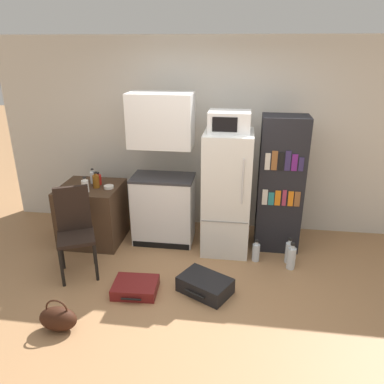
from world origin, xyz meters
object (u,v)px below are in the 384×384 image
object	(u,v)px
bottle_milk_white	(85,186)
suitcase_large_flat	(136,287)
water_bottle_back	(291,258)
side_table	(93,213)
suitcase_small_flat	(205,285)
refrigerator	(227,193)
bookshelf	(280,185)
bowl	(109,187)
water_bottle_middle	(289,252)
chair	(75,224)
handbag	(58,318)
water_bottle_front	(256,252)
kitchen_hutch	(163,177)
bottle_amber_beer	(96,181)
bottle_clear_short	(93,177)
microwave	(229,122)
bottle_ketchup_red	(98,179)

from	to	relation	value
bottle_milk_white	suitcase_large_flat	distance (m)	1.44
suitcase_large_flat	water_bottle_back	xyz separation A→B (m)	(1.70, 0.70, 0.09)
side_table	suitcase_small_flat	distance (m)	1.90
refrigerator	bookshelf	xyz separation A→B (m)	(0.66, 0.12, 0.09)
bowl	water_bottle_middle	world-z (taller)	bowl
chair	handbag	size ratio (longest dim) A/B	2.85
suitcase_large_flat	suitcase_small_flat	xyz separation A→B (m)	(0.74, 0.11, 0.03)
side_table	water_bottle_front	size ratio (longest dim) A/B	2.74
bowl	water_bottle_back	size ratio (longest dim) A/B	0.36
kitchen_hutch	bottle_amber_beer	size ratio (longest dim) A/B	9.29
water_bottle_middle	kitchen_hutch	bearing A→B (deg)	168.04
bottle_clear_short	suitcase_large_flat	distance (m)	1.66
side_table	chair	world-z (taller)	chair
water_bottle_middle	water_bottle_front	bearing A→B (deg)	-177.43
bottle_amber_beer	water_bottle_back	size ratio (longest dim) A/B	0.61
bottle_amber_beer	chair	distance (m)	0.74
chair	water_bottle_middle	size ratio (longest dim) A/B	3.08
water_bottle_front	bottle_clear_short	bearing A→B (deg)	170.75
side_table	water_bottle_middle	bearing A→B (deg)	-4.88
refrigerator	side_table	bearing A→B (deg)	-178.67
microwave	bottle_clear_short	size ratio (longest dim) A/B	2.45
bottle_amber_beer	water_bottle_middle	distance (m)	2.56
bottle_milk_white	chair	bearing A→B (deg)	-82.88
bottle_amber_beer	water_bottle_front	xyz separation A→B (m)	(2.06, -0.20, -0.75)
bottle_amber_beer	suitcase_small_flat	xyz separation A→B (m)	(1.50, -0.91, -0.78)
bookshelf	bottle_amber_beer	size ratio (longest dim) A/B	8.16
suitcase_small_flat	water_bottle_front	xyz separation A→B (m)	(0.55, 0.71, 0.03)
bottle_ketchup_red	water_bottle_middle	bearing A→B (deg)	-6.68
water_bottle_back	bookshelf	bearing A→B (deg)	105.98
bookshelf	bottle_ketchup_red	world-z (taller)	bookshelf
microwave	handbag	size ratio (longest dim) A/B	1.34
water_bottle_middle	bottle_clear_short	bearing A→B (deg)	172.56
chair	water_bottle_front	distance (m)	2.18
bottle_ketchup_red	microwave	bearing A→B (deg)	-1.06
microwave	side_table	bearing A→B (deg)	-178.72
chair	handbag	bearing A→B (deg)	-102.90
side_table	bookshelf	size ratio (longest dim) A/B	0.45
kitchen_hutch	microwave	bearing A→B (deg)	-5.85
suitcase_large_flat	water_bottle_front	world-z (taller)	water_bottle_front
suitcase_small_flat	chair	bearing A→B (deg)	-159.82
suitcase_large_flat	bottle_clear_short	bearing A→B (deg)	123.47
kitchen_hutch	bottle_clear_short	distance (m)	0.94
bottle_amber_beer	water_bottle_front	size ratio (longest dim) A/B	0.74
kitchen_hutch	microwave	xyz separation A→B (m)	(0.83, -0.08, 0.76)
bottle_ketchup_red	water_bottle_back	distance (m)	2.62
side_table	microwave	size ratio (longest dim) A/B	1.62
suitcase_large_flat	bottle_milk_white	bearing A→B (deg)	131.51
side_table	bowl	bearing A→B (deg)	-8.25
refrigerator	bookshelf	size ratio (longest dim) A/B	0.89
water_bottle_middle	side_table	bearing A→B (deg)	175.12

